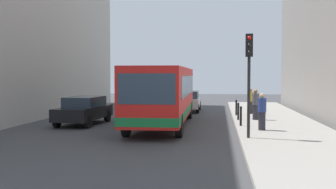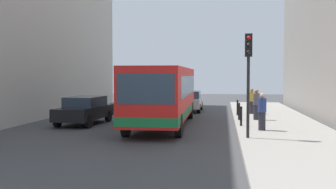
{
  "view_description": "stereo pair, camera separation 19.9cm",
  "coord_description": "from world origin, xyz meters",
  "px_view_note": "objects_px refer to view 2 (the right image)",
  "views": [
    {
      "loc": [
        2.39,
        -19.36,
        2.62
      ],
      "look_at": [
        0.02,
        0.01,
        1.73
      ],
      "focal_mm": 44.92,
      "sensor_mm": 36.0,
      "label": 1
    },
    {
      "loc": [
        2.59,
        -19.34,
        2.62
      ],
      "look_at": [
        0.02,
        0.01,
        1.73
      ],
      "focal_mm": 44.92,
      "sensor_mm": 36.0,
      "label": 2
    }
  ],
  "objects_px": {
    "bollard_mid": "(239,111)",
    "pedestrian_near_signal": "(262,112)",
    "pedestrian_mid_sidewalk": "(256,105)",
    "traffic_light": "(248,66)",
    "bollard_far": "(237,108)",
    "car_beside_bus": "(85,110)",
    "pedestrian_far_sidewalk": "(252,101)",
    "bus": "(164,93)",
    "car_behind_bus": "(189,101)",
    "bollard_near": "(241,116)"
  },
  "relations": [
    {
      "from": "bollard_mid",
      "to": "pedestrian_near_signal",
      "type": "xyz_separation_m",
      "value": [
        0.86,
        -4.33,
        0.36
      ]
    },
    {
      "from": "bollard_mid",
      "to": "pedestrian_mid_sidewalk",
      "type": "relative_size",
      "value": 0.56
    },
    {
      "from": "traffic_light",
      "to": "bollard_mid",
      "type": "distance_m",
      "value": 7.16
    },
    {
      "from": "traffic_light",
      "to": "bollard_far",
      "type": "xyz_separation_m",
      "value": [
        -0.1,
        9.53,
        -2.38
      ]
    },
    {
      "from": "car_beside_bus",
      "to": "pedestrian_far_sidewalk",
      "type": "xyz_separation_m",
      "value": [
        9.18,
        5.82,
        0.17
      ]
    },
    {
      "from": "bollard_far",
      "to": "pedestrian_mid_sidewalk",
      "type": "height_order",
      "value": "pedestrian_mid_sidewalk"
    },
    {
      "from": "bus",
      "to": "car_beside_bus",
      "type": "distance_m",
      "value": 4.42
    },
    {
      "from": "car_behind_bus",
      "to": "pedestrian_far_sidewalk",
      "type": "xyz_separation_m",
      "value": [
        4.31,
        -2.99,
        0.17
      ]
    },
    {
      "from": "bollard_near",
      "to": "pedestrian_near_signal",
      "type": "distance_m",
      "value": 1.81
    },
    {
      "from": "car_behind_bus",
      "to": "pedestrian_far_sidewalk",
      "type": "height_order",
      "value": "pedestrian_far_sidewalk"
    },
    {
      "from": "traffic_light",
      "to": "bollard_mid",
      "type": "relative_size",
      "value": 4.32
    },
    {
      "from": "car_beside_bus",
      "to": "pedestrian_mid_sidewalk",
      "type": "xyz_separation_m",
      "value": [
        9.19,
        2.09,
        0.21
      ]
    },
    {
      "from": "bus",
      "to": "car_behind_bus",
      "type": "bearing_deg",
      "value": -94.34
    },
    {
      "from": "car_beside_bus",
      "to": "pedestrian_mid_sidewalk",
      "type": "distance_m",
      "value": 9.43
    },
    {
      "from": "bollard_near",
      "to": "bollard_mid",
      "type": "relative_size",
      "value": 1.0
    },
    {
      "from": "car_beside_bus",
      "to": "bollard_far",
      "type": "xyz_separation_m",
      "value": [
        8.24,
        4.67,
        -0.16
      ]
    },
    {
      "from": "bollard_mid",
      "to": "pedestrian_far_sidewalk",
      "type": "bearing_deg",
      "value": 76.52
    },
    {
      "from": "bollard_mid",
      "to": "pedestrian_near_signal",
      "type": "bearing_deg",
      "value": -78.76
    },
    {
      "from": "pedestrian_far_sidewalk",
      "to": "pedestrian_mid_sidewalk",
      "type": "bearing_deg",
      "value": 125.0
    },
    {
      "from": "pedestrian_mid_sidewalk",
      "to": "pedestrian_near_signal",
      "type": "bearing_deg",
      "value": -37.59
    },
    {
      "from": "car_beside_bus",
      "to": "pedestrian_far_sidewalk",
      "type": "relative_size",
      "value": 2.77
    },
    {
      "from": "pedestrian_near_signal",
      "to": "traffic_light",
      "type": "bearing_deg",
      "value": 127.2
    },
    {
      "from": "bollard_near",
      "to": "pedestrian_mid_sidewalk",
      "type": "distance_m",
      "value": 3.13
    },
    {
      "from": "bollard_far",
      "to": "pedestrian_near_signal",
      "type": "height_order",
      "value": "pedestrian_near_signal"
    },
    {
      "from": "bollard_far",
      "to": "pedestrian_near_signal",
      "type": "bearing_deg",
      "value": -83.09
    },
    {
      "from": "bollard_near",
      "to": "pedestrian_far_sidewalk",
      "type": "relative_size",
      "value": 0.58
    },
    {
      "from": "bus",
      "to": "pedestrian_mid_sidewalk",
      "type": "bearing_deg",
      "value": -155.9
    },
    {
      "from": "car_beside_bus",
      "to": "bollard_mid",
      "type": "relative_size",
      "value": 4.74
    },
    {
      "from": "car_beside_bus",
      "to": "pedestrian_mid_sidewalk",
      "type": "height_order",
      "value": "pedestrian_mid_sidewalk"
    },
    {
      "from": "pedestrian_near_signal",
      "to": "car_behind_bus",
      "type": "bearing_deg",
      "value": -14.77
    },
    {
      "from": "traffic_light",
      "to": "bollard_far",
      "type": "height_order",
      "value": "traffic_light"
    },
    {
      "from": "pedestrian_far_sidewalk",
      "to": "pedestrian_near_signal",
      "type": "bearing_deg",
      "value": 124.21
    },
    {
      "from": "bollard_mid",
      "to": "bollard_far",
      "type": "relative_size",
      "value": 1.0
    },
    {
      "from": "traffic_light",
      "to": "pedestrian_mid_sidewalk",
      "type": "distance_m",
      "value": 7.28
    },
    {
      "from": "traffic_light",
      "to": "pedestrian_near_signal",
      "type": "relative_size",
      "value": 2.45
    },
    {
      "from": "bollard_near",
      "to": "bollard_mid",
      "type": "bearing_deg",
      "value": 90.0
    },
    {
      "from": "bus",
      "to": "car_behind_bus",
      "type": "height_order",
      "value": "bus"
    },
    {
      "from": "bus",
      "to": "traffic_light",
      "type": "relative_size",
      "value": 2.7
    },
    {
      "from": "bollard_near",
      "to": "bollard_far",
      "type": "relative_size",
      "value": 1.0
    },
    {
      "from": "pedestrian_near_signal",
      "to": "pedestrian_mid_sidewalk",
      "type": "xyz_separation_m",
      "value": [
        0.09,
        4.52,
        0.01
      ]
    },
    {
      "from": "pedestrian_mid_sidewalk",
      "to": "pedestrian_far_sidewalk",
      "type": "bearing_deg",
      "value": 143.85
    },
    {
      "from": "traffic_light",
      "to": "bus",
      "type": "bearing_deg",
      "value": 130.67
    },
    {
      "from": "bus",
      "to": "traffic_light",
      "type": "xyz_separation_m",
      "value": [
        4.02,
        -4.68,
        1.28
      ]
    },
    {
      "from": "bollard_near",
      "to": "bollard_mid",
      "type": "height_order",
      "value": "same"
    },
    {
      "from": "bus",
      "to": "bollard_near",
      "type": "xyz_separation_m",
      "value": [
        3.92,
        -0.69,
        -1.1
      ]
    },
    {
      "from": "car_beside_bus",
      "to": "bollard_far",
      "type": "relative_size",
      "value": 4.74
    },
    {
      "from": "bollard_near",
      "to": "pedestrian_far_sidewalk",
      "type": "height_order",
      "value": "pedestrian_far_sidewalk"
    },
    {
      "from": "car_behind_bus",
      "to": "bollard_near",
      "type": "bearing_deg",
      "value": 108.94
    },
    {
      "from": "traffic_light",
      "to": "bollard_near",
      "type": "xyz_separation_m",
      "value": [
        -0.1,
        3.98,
        -2.38
      ]
    },
    {
      "from": "pedestrian_near_signal",
      "to": "bollard_near",
      "type": "bearing_deg",
      "value": -6.48
    }
  ]
}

